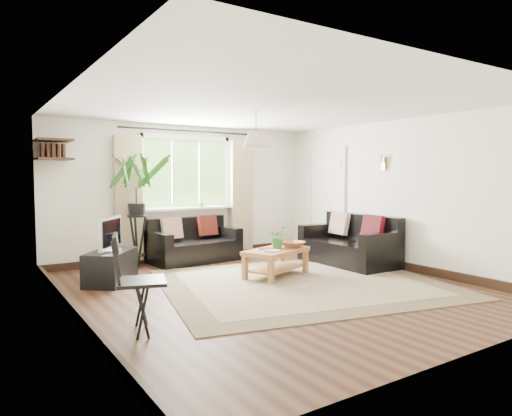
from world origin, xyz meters
TOP-DOWN VIEW (x-y plane):
  - floor at (0.00, 0.00)m, footprint 5.50×5.50m
  - ceiling at (0.00, 0.00)m, footprint 5.50×5.50m
  - wall_back at (0.00, 2.75)m, footprint 5.00×0.02m
  - wall_front at (0.00, -2.75)m, footprint 5.00×0.02m
  - wall_left at (-2.50, 0.00)m, footprint 0.02×5.50m
  - wall_right at (2.50, 0.00)m, footprint 0.02×5.50m
  - rug at (0.49, -0.03)m, footprint 4.36×3.95m
  - window at (0.00, 2.71)m, footprint 2.50×0.16m
  - door at (2.47, 1.70)m, footprint 0.06×0.96m
  - corner_shelf at (-2.25, 2.50)m, footprint 0.50×0.50m
  - pendant_lamp at (0.00, 0.40)m, footprint 0.36×0.36m
  - wall_sconce at (2.43, 0.30)m, footprint 0.12×0.12m
  - sofa_back at (-0.04, 2.30)m, footprint 1.61×0.92m
  - sofa_right at (2.02, 0.66)m, footprint 1.71×0.88m
  - coffee_table at (0.44, 0.53)m, footprint 1.15×0.87m
  - table_plant at (0.51, 0.61)m, footprint 0.37×0.36m
  - bowl at (0.75, 0.55)m, footprint 0.39×0.39m
  - book_a at (0.23, 0.36)m, footprint 0.26×0.26m
  - book_b at (0.21, 0.57)m, footprint 0.18×0.24m
  - tv_stand at (-1.73, 1.46)m, footprint 0.90×0.96m
  - tv at (-1.73, 1.46)m, footprint 0.58×0.64m
  - palm_stand at (-1.06, 2.33)m, footprint 0.83×0.83m
  - folding_chair at (-2.03, -0.73)m, footprint 0.61×0.61m
  - sill_plant at (0.25, 2.63)m, footprint 0.14×0.10m

SIDE VIEW (x-z plane):
  - floor at x=0.00m, z-range 0.00..0.00m
  - rug at x=0.49m, z-range 0.00..0.02m
  - coffee_table at x=0.44m, z-range 0.00..0.42m
  - tv_stand at x=-1.73m, z-range 0.00..0.46m
  - sofa_back at x=-0.04m, z-range 0.00..0.73m
  - sofa_right at x=2.02m, z-range 0.00..0.80m
  - book_a at x=0.23m, z-range 0.42..0.43m
  - book_b at x=0.21m, z-range 0.42..0.44m
  - bowl at x=0.75m, z-range 0.42..0.50m
  - folding_chair at x=-2.03m, z-range 0.00..0.95m
  - table_plant at x=0.51m, z-range 0.42..0.74m
  - tv at x=-1.73m, z-range 0.46..0.95m
  - palm_stand at x=-1.06m, z-range 0.00..1.86m
  - door at x=2.47m, z-range -0.03..2.03m
  - sill_plant at x=0.25m, z-range 0.93..1.20m
  - wall_back at x=0.00m, z-range 0.00..2.40m
  - wall_front at x=0.00m, z-range 0.00..2.40m
  - wall_left at x=-2.50m, z-range 0.00..2.40m
  - wall_right at x=2.50m, z-range 0.00..2.40m
  - window at x=0.00m, z-range 0.47..2.63m
  - wall_sconce at x=2.43m, z-range 1.60..1.88m
  - corner_shelf at x=-2.25m, z-range 1.72..2.06m
  - pendant_lamp at x=0.00m, z-range 1.78..2.32m
  - ceiling at x=0.00m, z-range 2.40..2.40m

